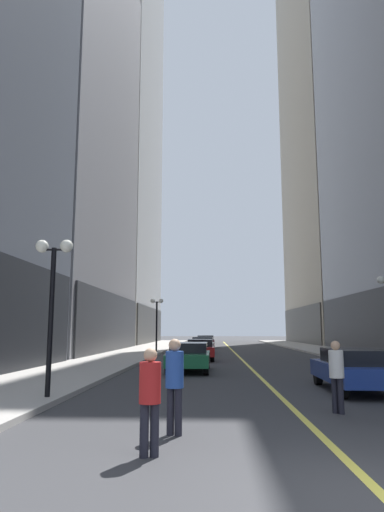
{
  "coord_description": "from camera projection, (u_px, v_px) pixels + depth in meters",
  "views": [
    {
      "loc": [
        -2.01,
        -5.56,
        1.93
      ],
      "look_at": [
        -3.48,
        31.15,
        7.78
      ],
      "focal_mm": 32.51,
      "sensor_mm": 36.0,
      "label": 1
    }
  ],
  "objects": [
    {
      "name": "ground_plane",
      "position": [
        234.0,
        352.0,
        39.64
      ],
      "size": [
        200.0,
        200.0,
        0.0
      ],
      "primitive_type": "plane",
      "color": "#38383A"
    },
    {
      "name": "street_lamp_left_far",
      "position": [
        157.0,
        313.0,
        37.63
      ],
      "size": [
        1.06,
        0.36,
        4.43
      ],
      "color": "black",
      "rests_on": "ground"
    },
    {
      "name": "car_blue",
      "position": [
        354.0,
        368.0,
        14.64
      ],
      "size": [
        1.92,
        4.81,
        1.32
      ],
      "color": "navy",
      "rests_on": "ground"
    },
    {
      "name": "lane_centre_stripe",
      "position": [
        234.0,
        352.0,
        39.64
      ],
      "size": [
        0.16,
        70.0,
        0.01
      ],
      "primitive_type": "cube",
      "color": "#E5D64C",
      "rests_on": "ground"
    },
    {
      "name": "car_maroon",
      "position": [
        206.0,
        341.0,
        49.04
      ],
      "size": [
        1.9,
        4.41,
        1.32
      ],
      "color": "maroon",
      "rests_on": "ground"
    },
    {
      "name": "pedestrian_in_red_jacket",
      "position": [
        150.0,
        393.0,
        7.21
      ],
      "size": [
        0.42,
        0.42,
        1.64
      ],
      "color": "black",
      "rests_on": "ground"
    },
    {
      "name": "street_lamp_left_near",
      "position": [
        53.0,
        281.0,
        12.88
      ],
      "size": [
        1.06,
        0.36,
        4.43
      ],
      "color": "black",
      "rests_on": "ground"
    },
    {
      "name": "sidewalk_left",
      "position": [
        139.0,
        351.0,
        39.97
      ],
      "size": [
        4.5,
        78.0,
        0.15
      ],
      "primitive_type": "cube",
      "color": "#ADA8A0",
      "rests_on": "ground"
    },
    {
      "name": "building_left_mid",
      "position": [
        62.0,
        124.0,
        43.05
      ],
      "size": [
        10.65,
        24.0,
        41.91
      ],
      "color": "gray",
      "rests_on": "ground"
    },
    {
      "name": "car_red",
      "position": [
        200.0,
        349.0,
        29.54
      ],
      "size": [
        1.85,
        4.23,
        1.32
      ],
      "color": "#B21919",
      "rests_on": "ground"
    },
    {
      "name": "car_silver",
      "position": [
        203.0,
        344.0,
        38.49
      ],
      "size": [
        1.9,
        4.34,
        1.32
      ],
      "color": "#B7B7BC",
      "rests_on": "ground"
    },
    {
      "name": "pedestrian_in_blue_hoodie",
      "position": [
        175.0,
        378.0,
        8.68
      ],
      "size": [
        0.43,
        0.43,
        1.75
      ],
      "color": "black",
      "rests_on": "ground"
    },
    {
      "name": "building_right_far",
      "position": [
        328.0,
        99.0,
        69.35
      ],
      "size": [
        10.63,
        26.0,
        72.35
      ],
      "color": "#B7AD99",
      "rests_on": "ground"
    },
    {
      "name": "car_green",
      "position": [
        189.0,
        356.0,
        21.67
      ],
      "size": [
        1.93,
        4.77,
        1.32
      ],
      "color": "#196038",
      "rests_on": "ground"
    },
    {
      "name": "building_left_far",
      "position": [
        117.0,
        118.0,
        70.24
      ],
      "size": [
        11.41,
        26.0,
        67.55
      ],
      "color": "#A8A399",
      "rests_on": "ground"
    },
    {
      "name": "pedestrian_in_white_shirt",
      "position": [
        337.0,
        371.0,
        10.88
      ],
      "size": [
        0.48,
        0.48,
        1.67
      ],
      "color": "black",
      "rests_on": "ground"
    },
    {
      "name": "sidewalk_right",
      "position": [
        332.0,
        352.0,
        39.32
      ],
      "size": [
        4.5,
        78.0,
        0.15
      ],
      "primitive_type": "cube",
      "color": "#ADA8A0",
      "rests_on": "ground"
    }
  ]
}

